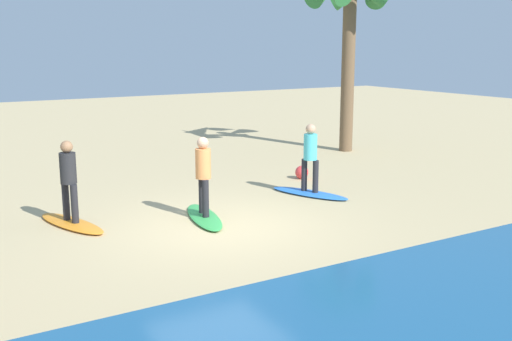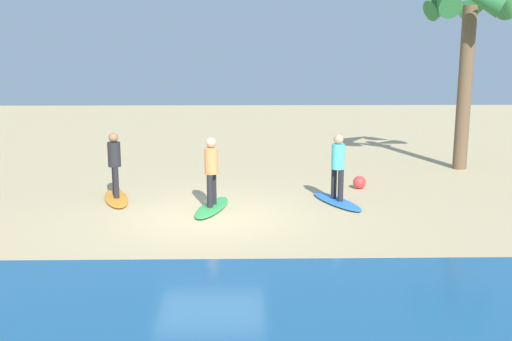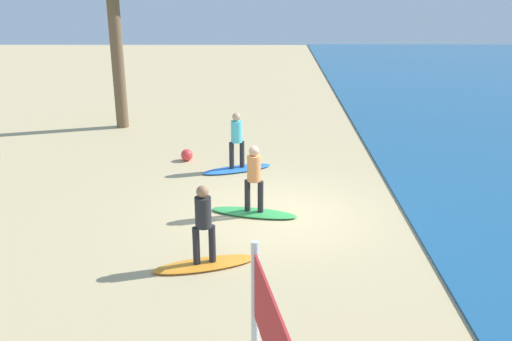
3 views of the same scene
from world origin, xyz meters
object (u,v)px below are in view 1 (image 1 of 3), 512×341
at_px(surfer_green, 203,170).
at_px(palm_tree, 350,3).
at_px(surfboard_blue, 310,193).
at_px(surfboard_orange, 72,223).
at_px(surfer_blue, 310,153).
at_px(surfboard_green, 204,217).
at_px(beach_ball, 302,172).
at_px(surfer_orange, 68,175).

relative_size(surfer_green, palm_tree, 0.27).
relative_size(surfboard_blue, surfboard_orange, 1.00).
bearing_deg(surfer_blue, surfboard_blue, -90.00).
bearing_deg(surfboard_green, surfboard_orange, -97.94).
height_order(surfer_blue, surfboard_green, surfer_blue).
bearing_deg(surfer_green, surfer_blue, -170.37).
xyz_separation_m(surfboard_green, palm_tree, (-7.78, -4.92, 4.83)).
bearing_deg(surfer_green, palm_tree, -147.70).
bearing_deg(surfer_blue, surfer_green, 9.63).
bearing_deg(surfboard_orange, beach_ball, 83.07).
bearing_deg(surfer_blue, surfboard_orange, -4.43).
bearing_deg(surfer_blue, surfer_orange, -4.43).
bearing_deg(beach_ball, surfboard_orange, 9.96).
distance_m(palm_tree, beach_ball, 6.68).
bearing_deg(surfer_orange, surfboard_blue, 175.57).
height_order(surfer_green, beach_ball, surfer_green).
relative_size(palm_tree, beach_ball, 16.88).
distance_m(surfboard_blue, palm_tree, 8.04).
bearing_deg(palm_tree, surfboard_orange, 21.08).
bearing_deg(palm_tree, surfer_orange, 21.08).
bearing_deg(surfer_orange, surfer_blue, 175.57).
relative_size(surfer_green, surfboard_orange, 0.78).
xyz_separation_m(surfboard_blue, surfboard_green, (3.09, 0.52, 0.00)).
distance_m(surfboard_orange, palm_tree, 12.03).
xyz_separation_m(surfer_orange, palm_tree, (-10.28, -3.96, 3.84)).
distance_m(surfer_green, palm_tree, 9.97).
xyz_separation_m(surfboard_orange, surfer_orange, (0.00, 0.00, 0.99)).
relative_size(surfboard_blue, surfer_blue, 1.28).
distance_m(surfer_orange, beach_ball, 6.61).
bearing_deg(surfer_blue, beach_ball, -119.13).
distance_m(surfboard_green, beach_ball, 4.48).
bearing_deg(surfboard_blue, beach_ball, 128.85).
bearing_deg(surfer_green, surfboard_blue, -170.37).
height_order(surfboard_green, surfer_green, surfer_green).
bearing_deg(surfboard_orange, surfboard_blue, 68.68).
height_order(surfboard_green, palm_tree, palm_tree).
bearing_deg(surfer_green, surfer_orange, -20.97).
bearing_deg(surfboard_orange, surfboard_green, 52.14).
height_order(surfer_orange, palm_tree, palm_tree).
height_order(surfboard_blue, palm_tree, palm_tree).
xyz_separation_m(surfboard_green, surfboard_orange, (2.50, -0.96, 0.00)).
height_order(surfer_blue, beach_ball, surfer_blue).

